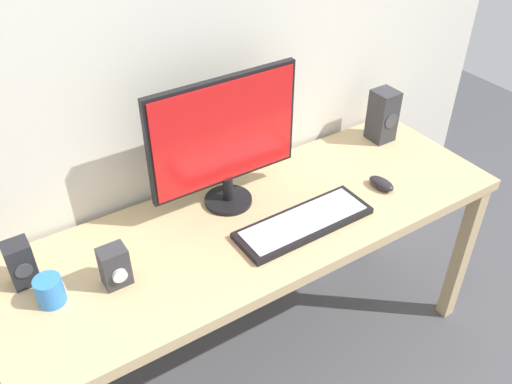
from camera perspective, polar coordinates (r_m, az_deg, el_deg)
ground_plane at (r=2.41m, az=0.24°, el=-16.60°), size 6.00×6.00×0.00m
desk at (r=1.92m, az=0.29°, el=-4.64°), size 1.77×0.60×0.75m
monitor at (r=1.80m, az=-3.28°, el=5.62°), size 0.54×0.17×0.47m
keyboard_primary at (r=1.84m, az=5.00°, el=-3.19°), size 0.48×0.17×0.02m
mouse at (r=2.05m, az=12.91°, el=0.87°), size 0.07×0.11×0.04m
speaker_right at (r=2.30m, az=13.05°, el=7.76°), size 0.09×0.10×0.22m
speaker_left at (r=1.74m, az=-23.28°, el=-6.83°), size 0.07×0.07×0.15m
audio_controller at (r=1.66m, az=-14.48°, el=-7.52°), size 0.08×0.08×0.13m
coffee_mug at (r=1.67m, az=-20.66°, el=-9.59°), size 0.08×0.08×0.09m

